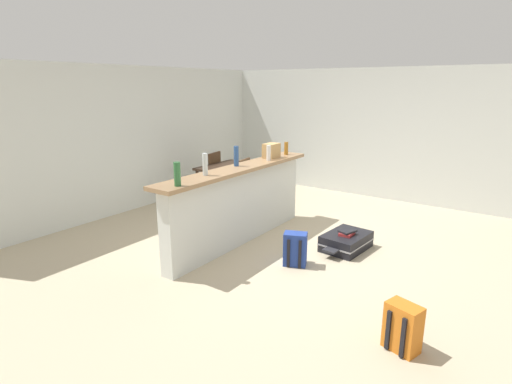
{
  "coord_description": "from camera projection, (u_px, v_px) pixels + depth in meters",
  "views": [
    {
      "loc": [
        -4.7,
        -2.81,
        2.18
      ],
      "look_at": [
        -0.09,
        0.44,
        0.67
      ],
      "focal_mm": 28.19,
      "sensor_mm": 36.0,
      "label": 1
    }
  ],
  "objects": [
    {
      "name": "wall_right",
      "position": [
        351.0,
        132.0,
        8.09
      ],
      "size": [
        0.1,
        6.0,
        2.5
      ],
      "primitive_type": "cube",
      "color": "silver",
      "rests_on": "ground_plane"
    },
    {
      "name": "bar_countertop",
      "position": [
        239.0,
        169.0,
        5.49
      ],
      "size": [
        2.96,
        0.4,
        0.05
      ],
      "primitive_type": "cube",
      "color": "#93704C",
      "rests_on": "partition_half_wall"
    },
    {
      "name": "dining_chair_near_partition",
      "position": [
        249.0,
        183.0,
        7.02
      ],
      "size": [
        0.46,
        0.46,
        0.93
      ],
      "color": "#4C331E",
      "rests_on": "ground_plane"
    },
    {
      "name": "bottle_green",
      "position": [
        177.0,
        174.0,
        4.42
      ],
      "size": [
        0.08,
        0.08,
        0.27
      ],
      "primitive_type": "cylinder",
      "color": "#2D6B38",
      "rests_on": "bar_countertop"
    },
    {
      "name": "grocery_bag",
      "position": [
        271.0,
        151.0,
        6.15
      ],
      "size": [
        0.26,
        0.18,
        0.22
      ],
      "primitive_type": "cube",
      "color": "tan",
      "rests_on": "bar_countertop"
    },
    {
      "name": "dining_chair_far_side",
      "position": [
        211.0,
        173.0,
        7.8
      ],
      "size": [
        0.46,
        0.46,
        0.93
      ],
      "color": "#4C331E",
      "rests_on": "ground_plane"
    },
    {
      "name": "wall_back",
      "position": [
        140.0,
        138.0,
        7.21
      ],
      "size": [
        6.6,
        0.1,
        2.5
      ],
      "primitive_type": "cube",
      "color": "silver",
      "rests_on": "ground_plane"
    },
    {
      "name": "partition_half_wall",
      "position": [
        240.0,
        207.0,
        5.63
      ],
      "size": [
        2.8,
        0.2,
        1.04
      ],
      "primitive_type": "cube",
      "color": "silver",
      "rests_on": "ground_plane"
    },
    {
      "name": "backpack_orange",
      "position": [
        403.0,
        328.0,
        3.37
      ],
      "size": [
        0.3,
        0.32,
        0.42
      ],
      "color": "orange",
      "rests_on": "ground_plane"
    },
    {
      "name": "bottle_amber",
      "position": [
        286.0,
        148.0,
        6.43
      ],
      "size": [
        0.06,
        0.06,
        0.2
      ],
      "primitive_type": "cylinder",
      "color": "#9E661E",
      "rests_on": "bar_countertop"
    },
    {
      "name": "suitcase_flat_black",
      "position": [
        346.0,
        241.0,
        5.48
      ],
      "size": [
        0.85,
        0.56,
        0.22
      ],
      "color": "black",
      "rests_on": "ground_plane"
    },
    {
      "name": "book_stack",
      "position": [
        347.0,
        232.0,
        5.41
      ],
      "size": [
        0.26,
        0.22,
        0.06
      ],
      "color": "#AD2D2D",
      "rests_on": "suitcase_flat_black"
    },
    {
      "name": "backpack_blue",
      "position": [
        295.0,
        249.0,
        4.98
      ],
      "size": [
        0.31,
        0.33,
        0.42
      ],
      "color": "#233D93",
      "rests_on": "ground_plane"
    },
    {
      "name": "bottle_clear",
      "position": [
        205.0,
        164.0,
        4.94
      ],
      "size": [
        0.06,
        0.06,
        0.27
      ],
      "primitive_type": "cylinder",
      "color": "silver",
      "rests_on": "bar_countertop"
    },
    {
      "name": "bottle_white",
      "position": [
        269.0,
        153.0,
        5.93
      ],
      "size": [
        0.06,
        0.06,
        0.22
      ],
      "primitive_type": "cylinder",
      "color": "silver",
      "rests_on": "bar_countertop"
    },
    {
      "name": "ground_plane",
      "position": [
        284.0,
        241.0,
        5.84
      ],
      "size": [
        13.0,
        13.0,
        0.05
      ],
      "primitive_type": "cube",
      "color": "#BCAD8E"
    },
    {
      "name": "bottle_blue",
      "position": [
        236.0,
        156.0,
        5.51
      ],
      "size": [
        0.07,
        0.07,
        0.28
      ],
      "primitive_type": "cylinder",
      "color": "#284C89",
      "rests_on": "bar_countertop"
    },
    {
      "name": "dining_table",
      "position": [
        229.0,
        171.0,
        7.39
      ],
      "size": [
        1.1,
        0.8,
        0.74
      ],
      "color": "#332319",
      "rests_on": "ground_plane"
    }
  ]
}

